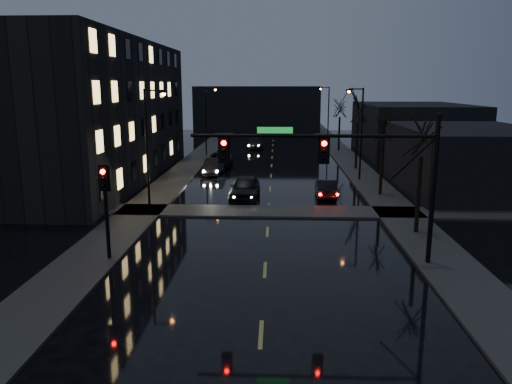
# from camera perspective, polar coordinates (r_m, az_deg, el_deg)

# --- Properties ---
(ground) EXTENTS (160.00, 160.00, 0.00)m
(ground) POSITION_cam_1_polar(r_m,az_deg,el_deg) (15.75, 0.33, -19.38)
(ground) COLOR black
(ground) RESTS_ON ground
(sidewalk_left) EXTENTS (3.00, 140.00, 0.12)m
(sidewalk_left) POSITION_cam_1_polar(r_m,az_deg,el_deg) (49.91, -8.06, 2.59)
(sidewalk_left) COLOR #2D2D2B
(sidewalk_left) RESTS_ON ground
(sidewalk_right) EXTENTS (3.00, 140.00, 0.12)m
(sidewalk_right) POSITION_cam_1_polar(r_m,az_deg,el_deg) (49.76, 11.60, 2.43)
(sidewalk_right) COLOR #2D2D2B
(sidewalk_right) RESTS_ON ground
(sidewalk_cross) EXTENTS (40.00, 3.00, 0.12)m
(sidewalk_cross) POSITION_cam_1_polar(r_m,az_deg,el_deg) (32.95, 1.45, -2.23)
(sidewalk_cross) COLOR #2D2D2B
(sidewalk_cross) RESTS_ON ground
(apartment_block) EXTENTS (12.00, 30.00, 12.00)m
(apartment_block) POSITION_cam_1_polar(r_m,az_deg,el_deg) (46.67, -19.22, 8.73)
(apartment_block) COLOR black
(apartment_block) RESTS_ON ground
(commercial_right_near) EXTENTS (10.00, 14.00, 5.00)m
(commercial_right_near) POSITION_cam_1_polar(r_m,az_deg,el_deg) (42.58, 23.03, 3.43)
(commercial_right_near) COLOR black
(commercial_right_near) RESTS_ON ground
(commercial_right_far) EXTENTS (12.00, 18.00, 6.00)m
(commercial_right_far) POSITION_cam_1_polar(r_m,az_deg,el_deg) (63.82, 17.46, 6.88)
(commercial_right_far) COLOR black
(commercial_right_far) RESTS_ON ground
(far_block) EXTENTS (22.00, 10.00, 8.00)m
(far_block) POSITION_cam_1_polar(r_m,az_deg,el_deg) (91.58, 0.15, 9.49)
(far_block) COLOR black
(far_block) RESTS_ON ground
(signal_mast) EXTENTS (11.11, 0.41, 7.00)m
(signal_mast) POSITION_cam_1_polar(r_m,az_deg,el_deg) (22.92, 10.82, 3.48)
(signal_mast) COLOR black
(signal_mast) RESTS_ON ground
(signal_pole_left) EXTENTS (0.35, 0.41, 4.53)m
(signal_pole_left) POSITION_cam_1_polar(r_m,az_deg,el_deg) (24.35, -16.82, -0.77)
(signal_pole_left) COLOR black
(signal_pole_left) RESTS_ON ground
(tree_near) EXTENTS (3.52, 3.52, 8.08)m
(tree_near) POSITION_cam_1_polar(r_m,az_deg,el_deg) (28.62, 18.59, 7.47)
(tree_near) COLOR black
(tree_near) RESTS_ON ground
(tree_mid_a) EXTENTS (3.30, 3.30, 7.58)m
(tree_mid_a) POSITION_cam_1_polar(r_m,az_deg,el_deg) (38.33, 14.42, 8.16)
(tree_mid_a) COLOR black
(tree_mid_a) RESTS_ON ground
(tree_mid_b) EXTENTS (3.74, 3.74, 8.59)m
(tree_mid_b) POSITION_cam_1_polar(r_m,az_deg,el_deg) (50.08, 11.62, 10.03)
(tree_mid_b) COLOR black
(tree_mid_b) RESTS_ON ground
(tree_far) EXTENTS (3.43, 3.43, 7.88)m
(tree_far) POSITION_cam_1_polar(r_m,az_deg,el_deg) (63.95, 9.60, 10.02)
(tree_far) COLOR black
(tree_far) RESTS_ON ground
(streetlight_l_near) EXTENTS (1.53, 0.28, 8.00)m
(streetlight_l_near) POSITION_cam_1_polar(r_m,az_deg,el_deg) (32.61, -12.03, 5.78)
(streetlight_l_near) COLOR black
(streetlight_l_near) RESTS_ON ground
(streetlight_l_far) EXTENTS (1.53, 0.28, 8.00)m
(streetlight_l_far) POSITION_cam_1_polar(r_m,az_deg,el_deg) (59.07, -5.57, 8.72)
(streetlight_l_far) COLOR black
(streetlight_l_far) RESTS_ON ground
(streetlight_r_mid) EXTENTS (1.53, 0.28, 8.00)m
(streetlight_r_mid) POSITION_cam_1_polar(r_m,az_deg,el_deg) (44.13, 11.70, 7.39)
(streetlight_r_mid) COLOR black
(streetlight_r_mid) RESTS_ON ground
(streetlight_r_far) EXTENTS (1.53, 0.28, 8.00)m
(streetlight_r_far) POSITION_cam_1_polar(r_m,az_deg,el_deg) (71.86, 8.11, 9.26)
(streetlight_r_far) COLOR black
(streetlight_r_far) RESTS_ON ground
(oncoming_car_a) EXTENTS (2.24, 5.09, 1.70)m
(oncoming_car_a) POSITION_cam_1_polar(r_m,az_deg,el_deg) (36.61, -1.28, 0.50)
(oncoming_car_a) COLOR black
(oncoming_car_a) RESTS_ON ground
(oncoming_car_b) EXTENTS (1.93, 4.57, 1.47)m
(oncoming_car_b) POSITION_cam_1_polar(r_m,az_deg,el_deg) (47.03, -4.90, 2.92)
(oncoming_car_b) COLOR black
(oncoming_car_b) RESTS_ON ground
(oncoming_car_c) EXTENTS (2.53, 5.34, 1.47)m
(oncoming_car_c) POSITION_cam_1_polar(r_m,az_deg,el_deg) (51.22, -4.18, 3.69)
(oncoming_car_c) COLOR black
(oncoming_car_c) RESTS_ON ground
(oncoming_car_d) EXTENTS (2.72, 5.30, 1.47)m
(oncoming_car_d) POSITION_cam_1_polar(r_m,az_deg,el_deg) (66.15, -0.19, 5.63)
(oncoming_car_d) COLOR black
(oncoming_car_d) RESTS_ON ground
(lead_car) EXTENTS (1.54, 4.16, 1.36)m
(lead_car) POSITION_cam_1_polar(r_m,az_deg,el_deg) (37.53, 7.98, 0.41)
(lead_car) COLOR black
(lead_car) RESTS_ON ground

